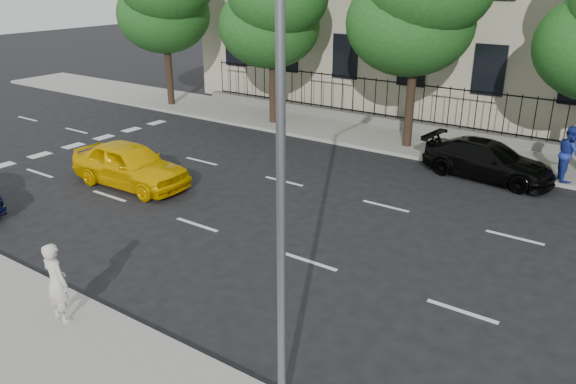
{
  "coord_description": "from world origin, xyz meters",
  "views": [
    {
      "loc": [
        6.86,
        -8.41,
        7.05
      ],
      "look_at": [
        -1.05,
        3.0,
        1.56
      ],
      "focal_mm": 35.0,
      "sensor_mm": 36.0,
      "label": 1
    }
  ],
  "objects_px": {
    "street_light": "(302,112)",
    "black_sedan": "(488,160)",
    "yellow_taxi": "(130,165)",
    "woman_near": "(56,283)"
  },
  "relations": [
    {
      "from": "yellow_taxi",
      "to": "black_sedan",
      "type": "distance_m",
      "value": 12.73
    },
    {
      "from": "black_sedan",
      "to": "yellow_taxi",
      "type": "bearing_deg",
      "value": 134.42
    },
    {
      "from": "yellow_taxi",
      "to": "black_sedan",
      "type": "height_order",
      "value": "yellow_taxi"
    },
    {
      "from": "black_sedan",
      "to": "woman_near",
      "type": "height_order",
      "value": "woman_near"
    },
    {
      "from": "yellow_taxi",
      "to": "woman_near",
      "type": "relative_size",
      "value": 2.54
    },
    {
      "from": "street_light",
      "to": "woman_near",
      "type": "relative_size",
      "value": 4.5
    },
    {
      "from": "street_light",
      "to": "black_sedan",
      "type": "bearing_deg",
      "value": 92.84
    },
    {
      "from": "street_light",
      "to": "yellow_taxi",
      "type": "relative_size",
      "value": 1.78
    },
    {
      "from": "street_light",
      "to": "black_sedan",
      "type": "relative_size",
      "value": 1.72
    },
    {
      "from": "black_sedan",
      "to": "woman_near",
      "type": "distance_m",
      "value": 15.1
    }
  ]
}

